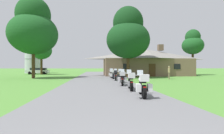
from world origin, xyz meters
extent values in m
plane|color=#4C8433|center=(0.00, 20.00, 0.00)|extent=(500.00, 500.00, 0.00)
cube|color=slate|center=(0.00, 18.00, 0.03)|extent=(6.40, 80.00, 0.06)
cylinder|color=black|center=(1.98, 8.09, 0.38)|extent=(0.20, 0.65, 0.64)
cylinder|color=black|center=(1.78, 6.66, 0.38)|extent=(0.24, 0.66, 0.64)
cube|color=silver|center=(1.88, 7.36, 0.44)|extent=(0.33, 0.59, 0.30)
ellipsoid|color=silver|center=(1.91, 7.62, 0.89)|extent=(0.37, 0.56, 0.26)
cube|color=black|center=(1.85, 7.16, 0.80)|extent=(0.35, 0.55, 0.10)
cylinder|color=silver|center=(1.97, 8.05, 1.08)|extent=(0.66, 0.12, 0.03)
cylinder|color=silver|center=(1.98, 8.09, 0.74)|extent=(0.09, 0.24, 0.73)
cube|color=#B2BCC6|center=(1.99, 8.15, 1.22)|extent=(0.33, 0.15, 0.27)
sphere|color=silver|center=(1.97, 8.05, 0.94)|extent=(0.11, 0.11, 0.11)
cube|color=silver|center=(1.77, 6.61, 1.02)|extent=(0.45, 0.41, 0.32)
cube|color=red|center=(1.75, 6.45, 0.60)|extent=(0.14, 0.05, 0.06)
cylinder|color=silver|center=(1.96, 6.96, 0.28)|extent=(0.14, 0.55, 0.07)
cube|color=silver|center=(1.53, 6.75, 0.56)|extent=(0.25, 0.42, 0.36)
cube|color=silver|center=(2.05, 6.68, 0.56)|extent=(0.25, 0.42, 0.36)
cylinder|color=black|center=(1.88, 10.66, 0.38)|extent=(0.18, 0.65, 0.64)
cylinder|color=black|center=(1.73, 9.22, 0.38)|extent=(0.22, 0.65, 0.64)
cube|color=silver|center=(1.81, 9.92, 0.44)|extent=(0.32, 0.58, 0.30)
ellipsoid|color=maroon|center=(1.83, 10.18, 0.89)|extent=(0.35, 0.55, 0.26)
cube|color=black|center=(1.78, 9.72, 0.80)|extent=(0.33, 0.55, 0.10)
cylinder|color=silver|center=(1.88, 10.62, 1.08)|extent=(0.66, 0.10, 0.03)
cylinder|color=silver|center=(1.88, 10.66, 0.74)|extent=(0.08, 0.24, 0.73)
cube|color=#B2BCC6|center=(1.89, 10.72, 1.22)|extent=(0.33, 0.14, 0.27)
sphere|color=silver|center=(1.88, 10.62, 0.94)|extent=(0.11, 0.11, 0.11)
cube|color=silver|center=(1.73, 9.17, 1.02)|extent=(0.44, 0.40, 0.32)
cube|color=red|center=(1.71, 9.00, 0.60)|extent=(0.14, 0.04, 0.06)
cylinder|color=silver|center=(1.91, 9.53, 0.28)|extent=(0.13, 0.55, 0.07)
cylinder|color=black|center=(1.89, 13.59, 0.38)|extent=(0.21, 0.65, 0.64)
cylinder|color=black|center=(1.66, 12.17, 0.38)|extent=(0.25, 0.66, 0.64)
cube|color=silver|center=(1.77, 12.86, 0.44)|extent=(0.35, 0.59, 0.30)
ellipsoid|color=#1E3899|center=(1.81, 13.11, 0.89)|extent=(0.38, 0.56, 0.26)
cube|color=black|center=(1.74, 12.66, 0.80)|extent=(0.36, 0.56, 0.10)
cylinder|color=silver|center=(1.88, 13.55, 1.08)|extent=(0.66, 0.14, 0.03)
cylinder|color=silver|center=(1.89, 13.59, 0.74)|extent=(0.10, 0.24, 0.73)
cube|color=#B2BCC6|center=(1.90, 13.65, 1.22)|extent=(0.33, 0.16, 0.27)
sphere|color=silver|center=(1.88, 13.55, 0.94)|extent=(0.11, 0.11, 0.11)
cube|color=#B7B7BC|center=(1.65, 12.12, 1.02)|extent=(0.45, 0.42, 0.32)
cube|color=red|center=(1.62, 11.95, 0.60)|extent=(0.14, 0.05, 0.06)
cylinder|color=silver|center=(1.85, 12.46, 0.28)|extent=(0.16, 0.55, 0.07)
cube|color=#B7B7BC|center=(1.41, 12.26, 0.56)|extent=(0.26, 0.43, 0.36)
cube|color=#B7B7BC|center=(1.92, 12.17, 0.56)|extent=(0.26, 0.43, 0.36)
cylinder|color=black|center=(2.08, 16.32, 0.38)|extent=(0.13, 0.64, 0.64)
cylinder|color=black|center=(2.03, 14.88, 0.38)|extent=(0.18, 0.65, 0.64)
cube|color=silver|center=(2.06, 15.58, 0.44)|extent=(0.28, 0.57, 0.30)
ellipsoid|color=silver|center=(2.07, 15.84, 0.89)|extent=(0.32, 0.53, 0.26)
cube|color=black|center=(2.05, 15.38, 0.80)|extent=(0.30, 0.53, 0.10)
cylinder|color=silver|center=(2.08, 16.28, 1.08)|extent=(0.66, 0.06, 0.03)
cylinder|color=silver|center=(2.08, 16.32, 0.74)|extent=(0.07, 0.24, 0.73)
cube|color=#B2BCC6|center=(2.09, 16.38, 1.22)|extent=(0.32, 0.12, 0.27)
sphere|color=silver|center=(2.08, 16.28, 0.94)|extent=(0.11, 0.11, 0.11)
cube|color=black|center=(2.03, 14.83, 1.02)|extent=(0.41, 0.37, 0.32)
cube|color=red|center=(2.02, 14.66, 0.60)|extent=(0.14, 0.04, 0.06)
cylinder|color=silver|center=(2.18, 15.19, 0.28)|extent=(0.09, 0.55, 0.07)
cube|color=black|center=(1.77, 14.94, 0.56)|extent=(0.21, 0.41, 0.36)
cube|color=black|center=(2.29, 14.92, 0.56)|extent=(0.21, 0.41, 0.36)
cylinder|color=black|center=(1.97, 19.12, 0.38)|extent=(0.18, 0.65, 0.64)
cylinder|color=black|center=(1.81, 17.69, 0.38)|extent=(0.22, 0.65, 0.64)
cube|color=silver|center=(1.88, 18.38, 0.44)|extent=(0.32, 0.59, 0.30)
ellipsoid|color=#195B33|center=(1.91, 18.64, 0.89)|extent=(0.36, 0.55, 0.26)
cube|color=black|center=(1.86, 18.18, 0.80)|extent=(0.34, 0.55, 0.10)
cylinder|color=silver|center=(1.96, 19.08, 1.08)|extent=(0.66, 0.11, 0.03)
cylinder|color=silver|center=(1.97, 19.12, 0.74)|extent=(0.09, 0.24, 0.73)
cube|color=#B2BCC6|center=(1.97, 19.18, 1.22)|extent=(0.33, 0.14, 0.27)
sphere|color=silver|center=(1.96, 19.08, 0.94)|extent=(0.11, 0.11, 0.11)
cube|color=black|center=(1.80, 17.64, 1.02)|extent=(0.44, 0.40, 0.32)
cube|color=red|center=(1.78, 17.47, 0.60)|extent=(0.14, 0.05, 0.06)
cylinder|color=silver|center=(1.98, 17.99, 0.28)|extent=(0.13, 0.55, 0.07)
cube|color=black|center=(1.55, 17.77, 0.56)|extent=(0.24, 0.42, 0.36)
cube|color=black|center=(2.07, 17.71, 0.56)|extent=(0.24, 0.42, 0.36)
cylinder|color=black|center=(1.82, 21.78, 0.38)|extent=(0.12, 0.64, 0.64)
cylinder|color=black|center=(1.85, 20.34, 0.38)|extent=(0.17, 0.64, 0.64)
cube|color=silver|center=(1.83, 21.04, 0.44)|extent=(0.27, 0.57, 0.30)
ellipsoid|color=black|center=(1.83, 21.30, 0.89)|extent=(0.31, 0.53, 0.26)
cube|color=black|center=(1.84, 20.84, 0.80)|extent=(0.29, 0.53, 0.10)
cylinder|color=silver|center=(1.82, 21.74, 1.08)|extent=(0.66, 0.05, 0.03)
cylinder|color=silver|center=(1.82, 21.78, 0.74)|extent=(0.07, 0.24, 0.73)
cube|color=#B2BCC6|center=(1.81, 21.84, 1.22)|extent=(0.32, 0.12, 0.27)
sphere|color=silver|center=(1.82, 21.74, 0.94)|extent=(0.11, 0.11, 0.11)
cube|color=silver|center=(1.85, 20.29, 1.02)|extent=(0.41, 0.37, 0.32)
cube|color=red|center=(1.85, 20.12, 0.60)|extent=(0.14, 0.03, 0.06)
cylinder|color=silver|center=(1.98, 20.66, 0.28)|extent=(0.08, 0.55, 0.07)
cube|color=silver|center=(1.59, 20.38, 0.56)|extent=(0.21, 0.40, 0.36)
cube|color=silver|center=(2.11, 20.39, 0.56)|extent=(0.21, 0.40, 0.36)
cylinder|color=black|center=(1.91, 24.47, 0.38)|extent=(0.14, 0.64, 0.64)
cylinder|color=black|center=(1.83, 23.03, 0.38)|extent=(0.19, 0.65, 0.64)
cube|color=silver|center=(1.87, 23.73, 0.44)|extent=(0.29, 0.57, 0.30)
ellipsoid|color=maroon|center=(1.88, 23.99, 0.89)|extent=(0.33, 0.53, 0.26)
cube|color=black|center=(1.86, 23.53, 0.80)|extent=(0.31, 0.53, 0.10)
cylinder|color=silver|center=(1.91, 24.43, 1.08)|extent=(0.66, 0.07, 0.03)
cylinder|color=silver|center=(1.91, 24.47, 0.74)|extent=(0.07, 0.24, 0.73)
cube|color=#B2BCC6|center=(1.91, 24.53, 1.22)|extent=(0.33, 0.13, 0.27)
sphere|color=silver|center=(1.91, 24.43, 0.94)|extent=(0.11, 0.11, 0.11)
cube|color=silver|center=(1.83, 22.98, 1.02)|extent=(0.42, 0.38, 0.32)
cube|color=red|center=(1.82, 22.81, 0.60)|extent=(0.14, 0.04, 0.06)
cylinder|color=silver|center=(1.99, 23.34, 0.28)|extent=(0.10, 0.55, 0.07)
cube|color=silver|center=(1.58, 23.09, 0.56)|extent=(0.22, 0.41, 0.36)
cube|color=silver|center=(2.10, 23.07, 0.56)|extent=(0.22, 0.41, 0.36)
cube|color=brown|center=(8.92, 30.06, 1.51)|extent=(15.29, 6.89, 3.01)
pyramid|color=gray|center=(8.92, 30.06, 3.92)|extent=(16.20, 7.30, 1.81)
cube|color=brown|center=(11.67, 30.06, 5.18)|extent=(0.90, 0.90, 1.10)
cube|color=#472D19|center=(8.92, 26.59, 1.05)|extent=(1.10, 0.08, 2.10)
cube|color=black|center=(4.64, 26.59, 1.66)|extent=(1.10, 0.06, 0.90)
cube|color=black|center=(13.20, 26.59, 1.66)|extent=(1.10, 0.06, 0.90)
cylinder|color=#75664C|center=(8.98, 20.22, 0.43)|extent=(0.14, 0.14, 0.86)
cylinder|color=#75664C|center=(9.02, 20.40, 0.43)|extent=(0.14, 0.14, 0.86)
cube|color=tan|center=(9.00, 20.31, 1.14)|extent=(0.30, 0.40, 0.56)
cylinder|color=tan|center=(8.94, 20.09, 1.12)|extent=(0.09, 0.09, 0.58)
cylinder|color=tan|center=(9.06, 20.53, 1.12)|extent=(0.09, 0.09, 0.58)
sphere|color=tan|center=(9.00, 20.31, 1.56)|extent=(0.21, 0.21, 0.21)
cylinder|color=#B2AD99|center=(9.00, 20.31, 1.66)|extent=(0.22, 0.22, 0.05)
cylinder|color=#422D19|center=(18.93, 31.67, 2.37)|extent=(0.44, 0.44, 4.73)
ellipsoid|color=#194C1E|center=(18.93, 31.67, 5.87)|extent=(4.13, 4.13, 3.51)
ellipsoid|color=#16441B|center=(18.93, 31.67, 7.52)|extent=(2.89, 2.89, 3.10)
cylinder|color=#422D19|center=(-11.53, 36.59, 1.92)|extent=(0.44, 0.44, 3.84)
ellipsoid|color=#1E5623|center=(-11.53, 36.59, 5.00)|extent=(4.21, 4.21, 3.58)
ellipsoid|color=#1B4E20|center=(-11.53, 36.59, 6.69)|extent=(2.95, 2.95, 3.16)
cylinder|color=#422D19|center=(4.33, 23.64, 1.86)|extent=(0.44, 0.44, 3.73)
ellipsoid|color=#143D19|center=(4.33, 23.64, 5.45)|extent=(6.24, 6.24, 5.31)
ellipsoid|color=#123716|center=(4.33, 23.64, 7.94)|extent=(4.37, 4.37, 4.68)
cylinder|color=#422D19|center=(-8.90, 23.88, 2.15)|extent=(0.44, 0.44, 4.30)
ellipsoid|color=#194C1E|center=(-8.90, 23.88, 6.11)|extent=(6.61, 6.61, 5.62)
ellipsoid|color=#16441B|center=(-8.90, 23.88, 8.76)|extent=(4.63, 4.63, 4.96)
cylinder|color=#B2B7BC|center=(-16.57, 46.68, 3.71)|extent=(4.10, 4.10, 7.43)
cone|color=#999EA3|center=(-16.57, 46.68, 7.94)|extent=(4.19, 4.19, 1.03)
cylinder|color=gray|center=(-16.57, 46.68, 3.71)|extent=(4.23, 4.23, 0.15)
cube|color=silver|center=(-12.80, 38.29, 0.62)|extent=(4.68, 2.06, 0.60)
cube|color=black|center=(-12.60, 38.30, 1.16)|extent=(3.29, 1.77, 0.48)
cylinder|color=black|center=(-14.19, 37.38, 0.32)|extent=(0.65, 0.25, 0.64)
cylinder|color=black|center=(-14.27, 39.07, 0.32)|extent=(0.65, 0.25, 0.64)
cylinder|color=black|center=(-11.34, 37.51, 0.32)|extent=(0.65, 0.25, 0.64)
cylinder|color=black|center=(-11.42, 39.20, 0.32)|extent=(0.65, 0.25, 0.64)
cube|color=maroon|center=(-13.41, 41.49, 0.55)|extent=(4.24, 1.92, 0.46)
cube|color=black|center=(-13.51, 41.49, 0.99)|extent=(1.92, 1.66, 0.42)
cylinder|color=black|center=(-14.73, 40.67, 0.32)|extent=(0.64, 0.23, 0.64)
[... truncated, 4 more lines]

